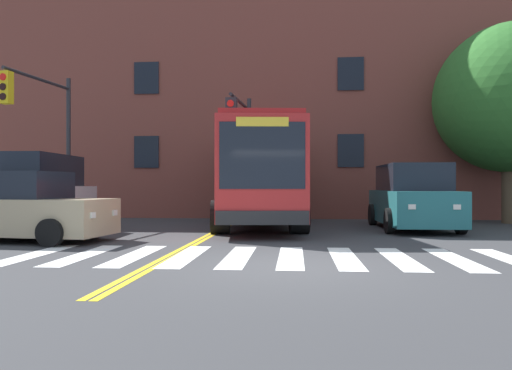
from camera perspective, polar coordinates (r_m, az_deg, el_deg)
ground_plane at (r=8.86m, az=4.09°, el=-9.30°), size 120.00×120.00×0.00m
crosswalk at (r=10.00m, az=4.02°, el=-8.22°), size 11.07×3.32×0.01m
lane_line_yellow_inner at (r=24.09m, az=-1.16°, el=-3.45°), size 0.12×36.00×0.01m
lane_line_yellow_outer at (r=24.08m, az=-0.78°, el=-3.45°), size 0.12×36.00×0.01m
city_bus at (r=17.99m, az=0.13°, el=1.34°), size 3.76×10.92×3.43m
car_white_near_lane at (r=16.28m, az=-23.95°, el=-1.15°), size 2.38×4.98×2.36m
car_teal_far_lane at (r=17.06m, az=17.40°, el=-1.45°), size 2.34×5.21×2.11m
car_red_behind_bus at (r=28.06m, az=3.71°, el=-1.23°), size 2.16×4.65×1.88m
car_tan_cross_street at (r=14.06m, az=-25.04°, el=-2.55°), size 4.59×2.44×1.78m
traffic_light_far_corner at (r=18.88m, az=-23.03°, el=6.82°), size 0.63×3.61×5.45m
traffic_light_overhead at (r=17.65m, az=-1.64°, el=5.67°), size 0.47×3.54×4.75m
street_tree_curbside_large at (r=21.34m, az=27.01°, el=8.77°), size 6.48×7.04×7.51m
building_facade at (r=26.21m, az=0.01°, el=9.57°), size 33.21×8.91×11.61m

